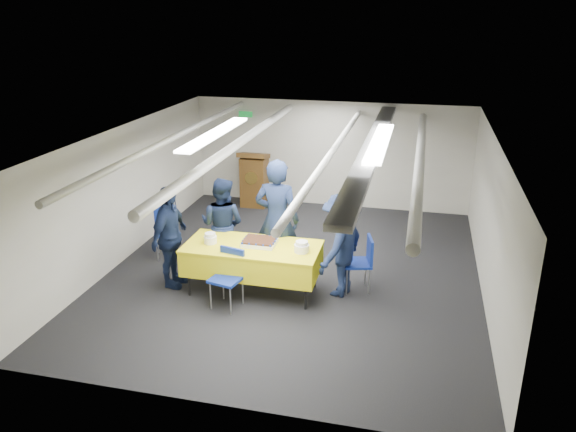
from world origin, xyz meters
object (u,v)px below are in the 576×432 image
(sheet_cake, at_px, (260,242))
(chair_left, at_px, (166,226))
(sailor_b, at_px, (222,224))
(chair_near, at_px, (229,272))
(sailor_d, at_px, (341,245))
(sailor_a, at_px, (277,220))
(chair_right, at_px, (363,258))
(serving_table, at_px, (252,258))
(podium, at_px, (254,179))
(sailor_c, at_px, (170,237))

(sheet_cake, bearing_deg, chair_left, 155.00)
(sailor_b, bearing_deg, chair_near, 120.50)
(sheet_cake, height_order, sailor_d, sailor_d)
(sheet_cake, height_order, sailor_a, sailor_a)
(sheet_cake, bearing_deg, chair_right, 14.21)
(serving_table, xyz_separation_m, chair_left, (-1.89, 1.00, -0.03))
(podium, xyz_separation_m, sailor_d, (2.45, -3.64, 0.19))
(sailor_b, bearing_deg, sailor_a, -178.69)
(chair_left, relative_size, sailor_b, 0.55)
(chair_left, xyz_separation_m, sailor_b, (1.17, -0.32, 0.26))
(sailor_c, bearing_deg, sheet_cake, -79.66)
(serving_table, xyz_separation_m, sheet_cake, (0.10, 0.07, 0.25))
(serving_table, relative_size, sheet_cake, 4.03)
(chair_near, distance_m, chair_left, 2.23)
(podium, relative_size, sailor_d, 0.78)
(serving_table, height_order, chair_left, chair_left)
(chair_left, bearing_deg, podium, 75.39)
(sailor_d, bearing_deg, chair_left, -82.12)
(chair_near, bearing_deg, sailor_a, 66.70)
(sheet_cake, height_order, podium, podium)
(serving_table, relative_size, sailor_b, 1.29)
(podium, height_order, chair_left, podium)
(sailor_c, bearing_deg, chair_near, -105.39)
(sailor_c, relative_size, sailor_d, 1.01)
(serving_table, bearing_deg, podium, 106.30)
(serving_table, height_order, sailor_c, sailor_c)
(podium, distance_m, chair_near, 4.46)
(serving_table, distance_m, chair_right, 1.69)
(chair_left, relative_size, sailor_a, 0.44)
(sheet_cake, xyz_separation_m, sailor_a, (0.14, 0.52, 0.18))
(chair_right, bearing_deg, chair_left, 171.28)
(sheet_cake, height_order, sailor_c, sailor_c)
(podium, distance_m, chair_right, 4.41)
(podium, height_order, chair_near, podium)
(sheet_cake, xyz_separation_m, sailor_d, (1.22, 0.18, -0.01))
(sheet_cake, bearing_deg, podium, 107.93)
(chair_right, relative_size, sailor_d, 0.54)
(sailor_a, relative_size, sailor_c, 1.21)
(serving_table, bearing_deg, sailor_b, 136.74)
(chair_right, relative_size, sailor_c, 0.53)
(chair_near, distance_m, sailor_d, 1.71)
(chair_right, bearing_deg, sheet_cake, -165.79)
(chair_left, bearing_deg, chair_right, -8.72)
(serving_table, xyz_separation_m, podium, (-1.14, 3.89, 0.05))
(serving_table, bearing_deg, sailor_d, 10.98)
(podium, xyz_separation_m, sailor_c, (-0.16, -3.98, 0.20))
(chair_right, bearing_deg, podium, 128.89)
(chair_left, relative_size, sailor_c, 0.53)
(serving_table, height_order, sailor_b, sailor_b)
(sheet_cake, distance_m, sailor_d, 1.23)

